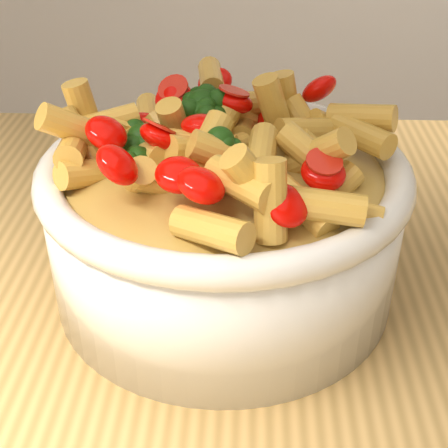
{
  "coord_description": "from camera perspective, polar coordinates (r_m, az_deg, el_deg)",
  "views": [
    {
      "loc": [
        -0.06,
        -0.35,
        1.21
      ],
      "look_at": [
        -0.08,
        0.05,
        0.96
      ],
      "focal_mm": 50.0,
      "sensor_mm": 36.0,
      "label": 1
    }
  ],
  "objects": [
    {
      "name": "table",
      "position": [
        0.55,
        8.76,
        -17.68
      ],
      "size": [
        1.2,
        0.8,
        0.9
      ],
      "color": "tan",
      "rests_on": "ground"
    },
    {
      "name": "pasta_salad",
      "position": [
        0.44,
        0.0,
        8.1
      ],
      "size": [
        0.21,
        0.21,
        0.05
      ],
      "color": "gold",
      "rests_on": "serving_bowl"
    },
    {
      "name": "serving_bowl",
      "position": [
        0.48,
        0.0,
        0.15
      ],
      "size": [
        0.27,
        0.27,
        0.12
      ],
      "color": "white",
      "rests_on": "table"
    }
  ]
}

